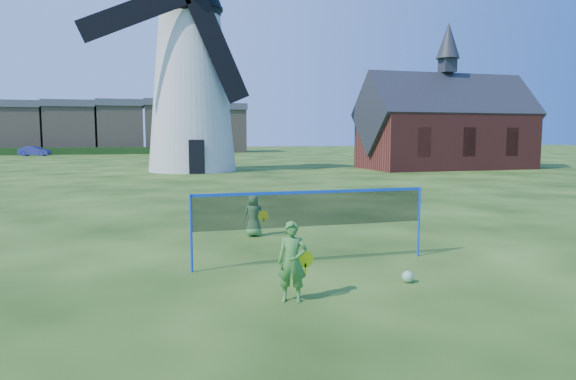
# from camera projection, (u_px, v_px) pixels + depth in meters

# --- Properties ---
(ground) EXTENTS (220.00, 220.00, 0.00)m
(ground) POSITION_uv_depth(u_px,v_px,m) (285.00, 263.00, 10.72)
(ground) COLOR black
(ground) RESTS_ON ground
(windmill) EXTENTS (15.29, 6.50, 20.19)m
(windmill) POSITION_uv_depth(u_px,v_px,m) (191.00, 79.00, 37.65)
(windmill) COLOR silver
(windmill) RESTS_ON ground
(chapel) EXTENTS (13.73, 6.66, 11.61)m
(chapel) POSITION_uv_depth(u_px,v_px,m) (445.00, 128.00, 41.11)
(chapel) COLOR maroon
(chapel) RESTS_ON ground
(badminton_net) EXTENTS (5.05, 0.05, 1.55)m
(badminton_net) POSITION_uv_depth(u_px,v_px,m) (312.00, 210.00, 10.57)
(badminton_net) COLOR blue
(badminton_net) RESTS_ON ground
(player_girl) EXTENTS (0.70, 0.47, 1.32)m
(player_girl) POSITION_uv_depth(u_px,v_px,m) (292.00, 262.00, 8.19)
(player_girl) COLOR #418635
(player_girl) RESTS_ON ground
(player_boy) EXTENTS (0.65, 0.43, 1.14)m
(player_boy) POSITION_uv_depth(u_px,v_px,m) (254.00, 215.00, 13.54)
(player_boy) COLOR #56994A
(player_boy) RESTS_ON ground
(play_ball) EXTENTS (0.22, 0.22, 0.22)m
(play_ball) POSITION_uv_depth(u_px,v_px,m) (408.00, 277.00, 9.30)
(play_ball) COLOR green
(play_ball) RESTS_ON ground
(terraced_houses) EXTENTS (64.73, 8.40, 8.12)m
(terraced_houses) POSITION_uv_depth(u_px,v_px,m) (25.00, 127.00, 73.97)
(terraced_houses) COLOR gray
(terraced_houses) RESTS_ON ground
(car_right) EXTENTS (3.99, 2.04, 1.25)m
(car_right) POSITION_uv_depth(u_px,v_px,m) (35.00, 151.00, 65.71)
(car_right) COLOR navy
(car_right) RESTS_ON ground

